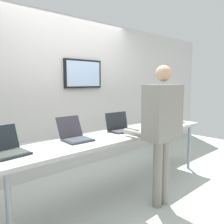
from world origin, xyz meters
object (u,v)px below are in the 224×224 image
laptop_station_0 (7,148)px  person (162,123)px  laptop_station_3 (153,121)px  workbench (116,137)px  laptop_station_1 (75,135)px  laptop_station_2 (121,127)px  equipment_box (168,110)px

laptop_station_0 → person: 1.66m
laptop_station_0 → laptop_station_3: bearing=-0.1°
workbench → laptop_station_1: laptop_station_1 is taller
laptop_station_3 → person: 1.04m
workbench → person: bearing=-77.9°
laptop_station_1 → person: bearing=-43.9°
laptop_station_0 → laptop_station_2: 1.53m
equipment_box → person: bearing=-149.5°
laptop_station_0 → laptop_station_1: laptop_station_1 is taller
workbench → laptop_station_3: 0.90m
equipment_box → person: size_ratio=0.24×
laptop_station_3 → person: person is taller
laptop_station_1 → workbench: bearing=-7.8°
equipment_box → laptop_station_3: 0.47m
laptop_station_1 → laptop_station_2: size_ratio=1.03×
laptop_station_3 → laptop_station_2: bearing=179.8°
workbench → laptop_station_0: laptop_station_0 is taller
equipment_box → laptop_station_0: 2.72m
laptop_station_1 → laptop_station_2: bearing=-1.2°
laptop_station_3 → equipment_box: bearing=4.1°
laptop_station_2 → laptop_station_3: (0.74, -0.00, -0.00)m
workbench → laptop_station_2: 0.20m
equipment_box → laptop_station_1: bearing=-179.6°
laptop_station_0 → laptop_station_1: (0.77, 0.01, 0.00)m
laptop_station_0 → laptop_station_2: (1.53, -0.00, -0.00)m
workbench → laptop_station_0: (-1.37, 0.07, 0.11)m
laptop_station_2 → person: bearing=-91.9°
laptop_station_1 → laptop_station_3: (1.49, -0.02, -0.00)m
equipment_box → laptop_station_3: size_ratio=1.06×
equipment_box → laptop_station_0: (-2.72, -0.03, -0.13)m
laptop_station_2 → person: (-0.02, -0.69, 0.15)m
laptop_station_2 → person: size_ratio=0.24×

